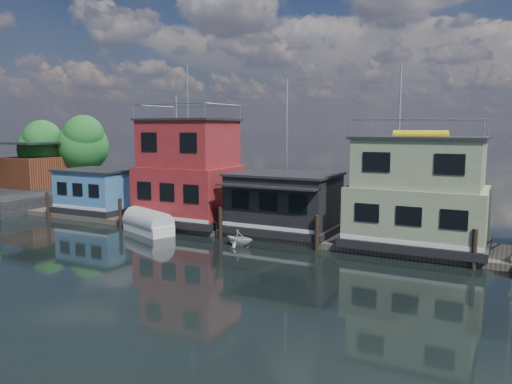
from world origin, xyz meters
The scene contains 11 objects.
ground centered at (0.00, 0.00, 0.00)m, with size 160.00×160.00×0.00m, color black.
dock centered at (0.00, 12.00, 0.20)m, with size 48.00×5.00×0.40m, color #595147.
houseboat_blue centered at (-18.00, 12.00, 2.21)m, with size 6.40×4.90×3.66m.
houseboat_red centered at (-8.50, 12.00, 4.10)m, with size 7.40×5.90×11.86m.
houseboat_dark centered at (-0.50, 11.98, 2.42)m, with size 7.40×6.10×4.06m.
houseboat_green centered at (8.50, 12.00, 3.55)m, with size 8.40×5.90×7.03m.
pilings centered at (-0.33, 9.20, 1.10)m, with size 42.28×0.28×2.20m.
background_masts centered at (4.76, 18.00, 5.55)m, with size 36.40×0.16×12.00m.
shore centered at (-30.67, 15.86, 3.60)m, with size 12.40×15.72×8.24m.
tarp_runabout centered at (-9.68, 8.48, 0.69)m, with size 4.87×3.34×1.84m.
dinghy_white centered at (-1.87, 8.04, 0.53)m, with size 1.72×2.00×1.05m, color white.
Camera 1 is at (13.63, -19.46, 7.60)m, focal length 35.00 mm.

